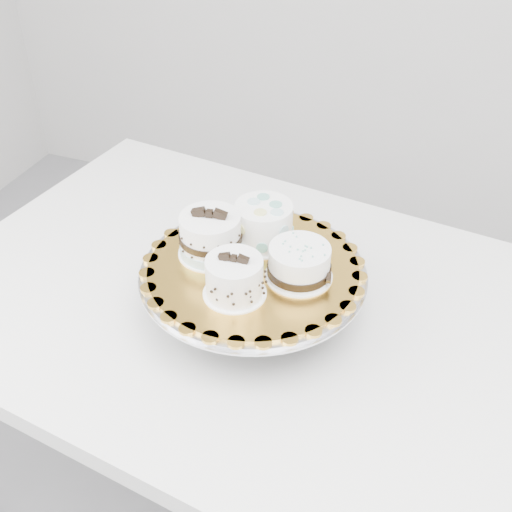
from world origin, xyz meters
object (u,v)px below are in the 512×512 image
(cake_stand, at_px, (253,284))
(cake_banded, at_px, (211,237))
(cake_swirl, at_px, (234,278))
(cake_ribbon, at_px, (300,264))
(cake_dots, at_px, (264,223))
(cake_board, at_px, (253,268))
(table, at_px, (256,327))

(cake_stand, height_order, cake_banded, cake_banded)
(cake_swirl, xyz_separation_m, cake_ribbon, (0.09, 0.08, -0.00))
(cake_stand, bearing_deg, cake_ribbon, 1.42)
(cake_stand, relative_size, cake_ribbon, 3.16)
(cake_swirl, bearing_deg, cake_dots, 86.08)
(cake_banded, bearing_deg, cake_dots, 33.38)
(cake_swirl, bearing_deg, cake_banded, 125.96)
(cake_board, height_order, cake_swirl, cake_swirl)
(cake_swirl, relative_size, cake_ribbon, 0.83)
(cake_swirl, height_order, cake_banded, cake_banded)
(cake_ribbon, bearing_deg, cake_swirl, -151.03)
(cake_board, relative_size, cake_ribbon, 2.91)
(cake_ribbon, bearing_deg, table, 143.28)
(table, xyz_separation_m, cake_board, (0.01, -0.04, 0.18))
(cake_banded, distance_m, cake_dots, 0.10)
(cake_stand, relative_size, cake_board, 1.09)
(cake_stand, distance_m, cake_ribbon, 0.11)
(table, bearing_deg, cake_banded, -149.82)
(cake_dots, bearing_deg, cake_stand, -106.91)
(table, height_order, cake_board, cake_board)
(cake_swirl, bearing_deg, cake_board, 81.72)
(cake_swirl, distance_m, cake_banded, 0.12)
(cake_board, height_order, cake_banded, cake_banded)
(cake_board, height_order, cake_ribbon, cake_ribbon)
(cake_board, xyz_separation_m, cake_swirl, (-0.00, -0.08, 0.04))
(cake_banded, distance_m, cake_ribbon, 0.17)
(cake_stand, xyz_separation_m, cake_swirl, (-0.00, -0.08, 0.07))
(cake_swirl, relative_size, cake_banded, 0.86)
(cake_ribbon, bearing_deg, cake_banded, 163.05)
(cake_board, relative_size, cake_swirl, 3.49)
(cake_dots, xyz_separation_m, cake_ribbon, (0.09, -0.08, -0.01))
(cake_stand, height_order, cake_swirl, cake_swirl)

